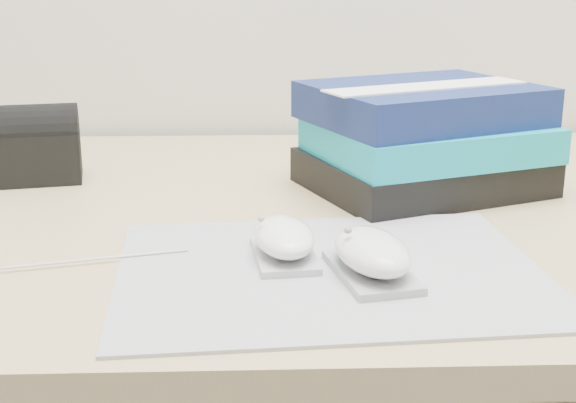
{
  "coord_description": "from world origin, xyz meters",
  "views": [
    {
      "loc": [
        -0.11,
        0.68,
        1.0
      ],
      "look_at": [
        -0.08,
        1.46,
        0.77
      ],
      "focal_mm": 50.0,
      "sensor_mm": 36.0,
      "label": 1
    }
  ],
  "objects_px": {
    "mouse_rear": "(284,240)",
    "mouse_front": "(372,255)",
    "desk": "(344,357)",
    "pouch": "(35,144)",
    "book_stack": "(424,138)"
  },
  "relations": [
    {
      "from": "mouse_front",
      "to": "book_stack",
      "type": "bearing_deg",
      "value": 70.71
    },
    {
      "from": "desk",
      "to": "pouch",
      "type": "distance_m",
      "value": 0.5
    },
    {
      "from": "mouse_rear",
      "to": "book_stack",
      "type": "distance_m",
      "value": 0.31
    },
    {
      "from": "mouse_rear",
      "to": "pouch",
      "type": "xyz_separation_m",
      "value": [
        -0.31,
        0.31,
        0.03
      ]
    },
    {
      "from": "desk",
      "to": "mouse_rear",
      "type": "relative_size",
      "value": 14.89
    },
    {
      "from": "mouse_rear",
      "to": "pouch",
      "type": "relative_size",
      "value": 0.85
    },
    {
      "from": "mouse_rear",
      "to": "pouch",
      "type": "distance_m",
      "value": 0.44
    },
    {
      "from": "desk",
      "to": "mouse_front",
      "type": "height_order",
      "value": "mouse_front"
    },
    {
      "from": "mouse_rear",
      "to": "mouse_front",
      "type": "height_order",
      "value": "mouse_front"
    },
    {
      "from": "desk",
      "to": "pouch",
      "type": "xyz_separation_m",
      "value": [
        -0.4,
        0.06,
        0.28
      ]
    },
    {
      "from": "pouch",
      "to": "book_stack",
      "type": "bearing_deg",
      "value": -6.62
    },
    {
      "from": "desk",
      "to": "book_stack",
      "type": "bearing_deg",
      "value": 0.93
    },
    {
      "from": "desk",
      "to": "mouse_rear",
      "type": "distance_m",
      "value": 0.37
    },
    {
      "from": "mouse_front",
      "to": "pouch",
      "type": "xyz_separation_m",
      "value": [
        -0.39,
        0.36,
        0.02
      ]
    },
    {
      "from": "mouse_rear",
      "to": "pouch",
      "type": "bearing_deg",
      "value": 135.45
    }
  ]
}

